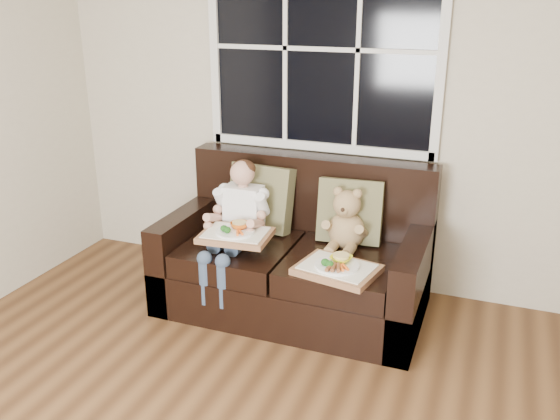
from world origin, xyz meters
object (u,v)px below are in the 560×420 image
at_px(loveseat, 296,262).
at_px(child, 238,215).
at_px(tray_left, 236,234).
at_px(tray_right, 337,268).
at_px(teddy_bear, 346,223).

xyz_separation_m(loveseat, child, (-0.37, -0.12, 0.32)).
relative_size(loveseat, child, 2.09).
xyz_separation_m(tray_left, tray_right, (0.68, -0.06, -0.09)).
height_order(child, tray_right, child).
relative_size(teddy_bear, tray_right, 0.81).
xyz_separation_m(loveseat, teddy_bear, (0.32, 0.04, 0.31)).
distance_m(loveseat, tray_left, 0.49).
relative_size(loveseat, teddy_bear, 4.08).
bearing_deg(loveseat, tray_right, -42.67).
bearing_deg(teddy_bear, tray_left, -151.71).
height_order(teddy_bear, tray_left, teddy_bear).
height_order(tray_left, tray_right, tray_left).
xyz_separation_m(child, teddy_bear, (0.69, 0.16, -0.02)).
distance_m(child, teddy_bear, 0.71).
distance_m(teddy_bear, tray_right, 0.41).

